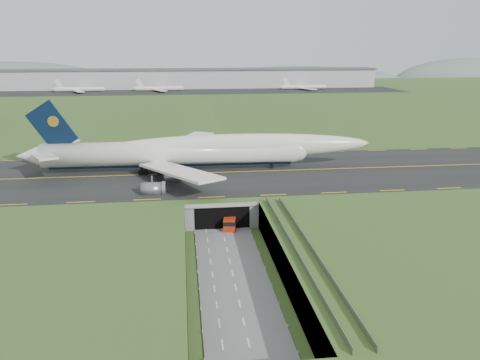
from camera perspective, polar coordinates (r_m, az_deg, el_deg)
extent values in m
plane|color=#2F4E1F|center=(94.77, -1.76, -7.84)|extent=(900.00, 900.00, 0.00)
cube|color=gray|center=(93.60, -1.78, -6.16)|extent=(800.00, 800.00, 6.00)
cube|color=slate|center=(87.94, -1.30, -9.74)|extent=(12.00, 75.00, 0.20)
cube|color=black|center=(123.87, -3.20, 0.88)|extent=(800.00, 44.00, 0.18)
cube|color=gray|center=(110.62, -2.70, -1.28)|extent=(16.00, 22.00, 1.00)
cube|color=gray|center=(111.11, -6.29, -2.64)|extent=(2.00, 22.00, 6.00)
cube|color=gray|center=(112.08, 0.89, -2.37)|extent=(2.00, 22.00, 6.00)
cube|color=black|center=(106.83, -2.47, -3.61)|extent=(12.00, 12.00, 5.00)
cube|color=#A8A8A3|center=(100.11, -2.21, -3.08)|extent=(17.00, 0.50, 0.80)
cube|color=#A8A8A3|center=(77.51, 7.72, -8.92)|extent=(3.00, 53.00, 0.50)
cube|color=gray|center=(76.87, 6.72, -8.49)|extent=(0.06, 53.00, 1.00)
cube|color=gray|center=(77.55, 8.75, -8.34)|extent=(0.06, 53.00, 1.00)
cylinder|color=#A8A8A3|center=(61.27, 12.94, -19.80)|extent=(0.90, 0.90, 5.60)
cylinder|color=#A8A8A3|center=(70.79, 9.61, -14.30)|extent=(0.90, 0.90, 5.60)
cylinder|color=#A8A8A3|center=(80.97, 7.19, -10.12)|extent=(0.90, 0.90, 5.60)
cylinder|color=#A8A8A3|center=(91.60, 5.37, -6.87)|extent=(0.90, 0.90, 5.60)
cylinder|color=silver|center=(125.60, -8.25, 3.31)|extent=(67.20, 7.57, 6.31)
sphere|color=silver|center=(128.62, 6.88, 3.66)|extent=(6.30, 6.30, 6.19)
cone|color=silver|center=(132.28, -24.26, 2.69)|extent=(7.02, 6.13, 6.00)
ellipsoid|color=silver|center=(125.84, 0.02, 4.16)|extent=(71.75, 7.15, 6.63)
ellipsoid|color=black|center=(128.24, 6.46, 3.99)|extent=(4.47, 2.84, 2.21)
cylinder|color=black|center=(126.15, -8.20, 2.22)|extent=(63.78, 3.84, 2.65)
cube|color=silver|center=(141.18, -7.20, 4.33)|extent=(21.18, 28.89, 2.66)
cube|color=silver|center=(137.21, -21.06, 4.11)|extent=(9.16, 11.65, 1.01)
cube|color=silver|center=(110.42, -7.49, 1.07)|extent=(20.35, 29.22, 2.66)
cube|color=silver|center=(123.29, -22.76, 2.69)|extent=(8.88, 11.70, 1.01)
cube|color=black|center=(129.06, -21.92, 6.01)|extent=(12.56, 0.83, 13.96)
cylinder|color=gold|center=(128.71, -21.78, 6.67)|extent=(2.78, 0.74, 2.76)
cylinder|color=slate|center=(135.60, -7.74, 2.51)|extent=(5.19, 3.35, 3.26)
cylinder|color=slate|center=(145.93, -9.46, 3.39)|extent=(5.19, 3.35, 3.26)
cylinder|color=slate|center=(117.45, -7.98, 0.40)|extent=(5.19, 3.35, 3.26)
cylinder|color=slate|center=(107.80, -10.62, -1.13)|extent=(5.19, 3.35, 3.26)
cylinder|color=black|center=(128.32, 3.89, 1.69)|extent=(1.09, 0.51, 1.09)
cube|color=black|center=(126.85, -10.17, 1.38)|extent=(6.05, 7.02, 1.38)
cube|color=#B0250B|center=(102.48, -1.21, -5.03)|extent=(3.63, 7.04, 2.68)
cube|color=black|center=(102.29, -1.21, -4.75)|extent=(3.69, 7.13, 0.89)
cube|color=black|center=(102.88, -1.21, -5.61)|extent=(3.37, 6.57, 0.45)
cylinder|color=black|center=(100.88, -1.96, -6.03)|extent=(0.45, 0.85, 0.80)
cylinder|color=black|center=(105.02, -1.75, -5.12)|extent=(0.45, 0.85, 0.80)
cylinder|color=black|center=(100.71, -0.63, -6.05)|extent=(0.45, 0.85, 0.80)
cylinder|color=black|center=(104.86, -0.48, -5.14)|extent=(0.45, 0.85, 0.80)
cube|color=#B2B2B2|center=(387.27, -5.99, 12.18)|extent=(300.00, 22.00, 15.00)
cube|color=#4C4C51|center=(386.86, -6.02, 13.28)|extent=(302.00, 24.00, 1.20)
cube|color=black|center=(357.92, -5.85, 10.70)|extent=(320.00, 50.00, 0.08)
cylinder|color=silver|center=(370.34, -19.01, 10.42)|extent=(34.00, 3.20, 3.20)
cylinder|color=silver|center=(363.04, -9.86, 10.95)|extent=(34.00, 3.20, 3.20)
cylinder|color=silver|center=(374.70, 7.74, 11.18)|extent=(34.00, 3.20, 3.20)
ellipsoid|color=slate|center=(546.01, -25.79, 9.93)|extent=(220.00, 77.00, 56.00)
ellipsoid|color=slate|center=(533.63, 7.00, 11.26)|extent=(260.00, 91.00, 44.00)
ellipsoid|color=slate|center=(613.06, 25.78, 10.42)|extent=(180.00, 63.00, 60.00)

